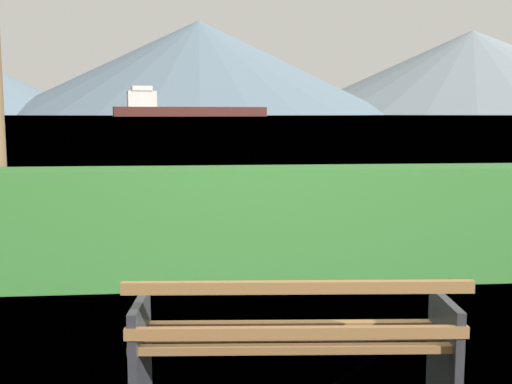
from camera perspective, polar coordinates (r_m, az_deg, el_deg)
water_surface at (r=309.62m, az=-5.19°, el=7.01°), size 620.00×620.00×0.00m
park_bench at (r=3.63m, az=3.53°, el=-13.86°), size 1.89×0.70×0.87m
hedge_row at (r=6.33m, az=-0.36°, el=-3.09°), size 12.73×0.65×1.19m
cargo_ship_large at (r=292.10m, az=-7.11°, el=7.73°), size 72.15×22.77×13.89m
distant_hills at (r=587.90m, az=1.23°, el=11.15°), size 845.86×399.63×84.51m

